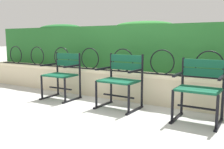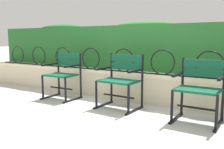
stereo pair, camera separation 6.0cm
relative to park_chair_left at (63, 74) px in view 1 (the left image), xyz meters
name	(u,v)px [view 1 (the left image)]	position (x,y,z in m)	size (l,w,h in m)	color
ground_plane	(110,110)	(1.16, -0.21, -0.46)	(60.00, 60.00, 0.00)	#ADADA8
stone_wall	(133,86)	(1.16, 0.56, -0.20)	(7.69, 0.41, 0.51)	beige
iron_arch_fence	(124,62)	(1.02, 0.48, 0.24)	(7.14, 0.02, 0.42)	black
hedge_row	(145,46)	(1.19, 0.99, 0.51)	(7.53, 0.51, 0.97)	#236028
park_chair_left	(63,74)	(0.00, 0.00, 0.00)	(0.60, 0.54, 0.84)	#0F4C33
park_chair_centre	(121,79)	(1.22, 0.01, 0.01)	(0.64, 0.54, 0.86)	#0F4C33
park_chair_right	(199,87)	(2.44, -0.03, 0.00)	(0.59, 0.52, 0.83)	#0F4C33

